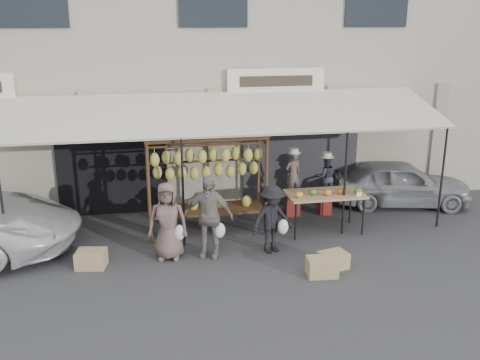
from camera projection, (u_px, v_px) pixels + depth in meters
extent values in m
plane|color=#2D2D30|center=(241.00, 265.00, 10.37)|extent=(90.00, 90.00, 0.00)
cube|color=#A09787|center=(200.00, 58.00, 15.48)|extent=(24.00, 6.00, 7.00)
cube|color=#232328|center=(301.00, 155.00, 13.66)|extent=(3.00, 0.10, 2.50)
cube|color=black|center=(112.00, 164.00, 12.83)|extent=(2.60, 0.10, 2.50)
cube|color=silver|center=(276.00, 81.00, 12.93)|extent=(2.40, 0.10, 0.60)
cube|color=#BDB9A4|center=(222.00, 113.00, 11.79)|extent=(10.00, 2.34, 0.63)
cylinder|color=black|center=(2.00, 204.00, 10.33)|extent=(0.05, 0.05, 2.30)
cylinder|color=black|center=(183.00, 194.00, 10.95)|extent=(0.05, 0.05, 2.30)
cylinder|color=black|center=(345.00, 184.00, 11.57)|extent=(0.05, 0.05, 2.30)
cylinder|color=black|center=(442.00, 179.00, 11.97)|extent=(0.05, 0.05, 2.30)
cylinder|color=black|center=(149.00, 194.00, 11.07)|extent=(0.07, 0.07, 2.20)
cylinder|color=black|center=(266.00, 188.00, 11.51)|extent=(0.07, 0.07, 2.20)
cylinder|color=black|center=(148.00, 183.00, 11.82)|extent=(0.07, 0.07, 2.20)
cylinder|color=black|center=(258.00, 177.00, 12.26)|extent=(0.07, 0.07, 2.20)
cube|color=black|center=(206.00, 136.00, 11.35)|extent=(2.60, 0.90, 0.07)
cylinder|color=black|center=(208.00, 145.00, 11.05)|extent=(2.50, 0.05, 0.05)
cylinder|color=black|center=(204.00, 138.00, 11.71)|extent=(2.50, 0.05, 0.05)
cylinder|color=black|center=(206.00, 161.00, 11.51)|extent=(2.50, 0.05, 0.05)
cube|color=black|center=(207.00, 209.00, 11.82)|extent=(2.50, 0.80, 0.05)
ellipsoid|color=#D7CC55|center=(155.00, 160.00, 10.93)|extent=(0.20, 0.18, 0.30)
ellipsoid|color=#D7CC55|center=(166.00, 157.00, 11.12)|extent=(0.20, 0.18, 0.30)
ellipsoid|color=#D7CC55|center=(179.00, 159.00, 11.02)|extent=(0.20, 0.18, 0.30)
ellipsoid|color=#D7CC55|center=(190.00, 155.00, 11.20)|extent=(0.20, 0.18, 0.30)
ellipsoid|color=#D7CC55|center=(202.00, 157.00, 11.10)|extent=(0.20, 0.18, 0.30)
ellipsoid|color=#D7CC55|center=(213.00, 155.00, 11.29)|extent=(0.20, 0.18, 0.30)
ellipsoid|color=#D7CC55|center=(225.00, 156.00, 11.19)|extent=(0.20, 0.18, 0.30)
ellipsoid|color=#D7CC55|center=(236.00, 153.00, 11.37)|extent=(0.20, 0.18, 0.30)
ellipsoid|color=#D7CC55|center=(248.00, 155.00, 11.28)|extent=(0.20, 0.18, 0.30)
ellipsoid|color=#D7CC55|center=(258.00, 154.00, 11.47)|extent=(0.20, 0.18, 0.30)
ellipsoid|color=#D7CC55|center=(157.00, 172.00, 11.38)|extent=(0.20, 0.18, 0.30)
ellipsoid|color=#D7CC55|center=(170.00, 174.00, 11.44)|extent=(0.20, 0.18, 0.30)
ellipsoid|color=#D7CC55|center=(182.00, 173.00, 11.48)|extent=(0.20, 0.18, 0.30)
ellipsoid|color=#D7CC55|center=(194.00, 173.00, 11.54)|extent=(0.20, 0.18, 0.30)
ellipsoid|color=#D7CC55|center=(206.00, 172.00, 11.58)|extent=(0.20, 0.18, 0.30)
ellipsoid|color=#D7CC55|center=(218.00, 169.00, 11.61)|extent=(0.20, 0.18, 0.30)
ellipsoid|color=#D7CC55|center=(230.00, 171.00, 11.67)|extent=(0.20, 0.18, 0.30)
ellipsoid|color=#D7CC55|center=(242.00, 169.00, 11.71)|extent=(0.20, 0.18, 0.30)
ellipsoid|color=#D7CC55|center=(254.00, 168.00, 11.75)|extent=(0.20, 0.18, 0.30)
cube|color=tan|center=(325.00, 194.00, 11.80)|extent=(1.70, 0.90, 0.05)
cylinder|color=black|center=(295.00, 221.00, 11.44)|extent=(0.04, 0.04, 0.85)
cylinder|color=black|center=(363.00, 217.00, 11.71)|extent=(0.04, 0.04, 0.85)
cylinder|color=black|center=(286.00, 210.00, 12.14)|extent=(0.04, 0.04, 0.85)
cylinder|color=black|center=(350.00, 206.00, 12.41)|extent=(0.04, 0.04, 0.85)
ellipsoid|color=gold|center=(299.00, 195.00, 11.45)|extent=(0.18, 0.14, 0.14)
ellipsoid|color=#477226|center=(313.00, 192.00, 11.62)|extent=(0.18, 0.14, 0.14)
ellipsoid|color=orange|center=(328.00, 193.00, 11.59)|extent=(0.18, 0.14, 0.14)
ellipsoid|color=#B25919|center=(341.00, 191.00, 11.69)|extent=(0.18, 0.14, 0.14)
ellipsoid|color=#477226|center=(358.00, 191.00, 11.72)|extent=(0.18, 0.14, 0.14)
imported|color=brown|center=(293.00, 174.00, 12.76)|extent=(0.47, 0.37, 1.13)
imported|color=#303744|center=(326.00, 177.00, 12.87)|extent=(0.55, 0.45, 1.07)
imported|color=brown|center=(168.00, 221.00, 10.47)|extent=(0.84, 0.63, 1.57)
imported|color=gray|center=(208.00, 216.00, 10.55)|extent=(1.07, 0.70, 1.69)
imported|color=black|center=(272.00, 219.00, 10.77)|extent=(1.03, 0.78, 1.42)
cube|color=maroon|center=(292.00, 206.00, 12.99)|extent=(0.37, 0.37, 0.46)
cube|color=maroon|center=(324.00, 206.00, 13.08)|extent=(0.29, 0.29, 0.40)
cube|color=tan|center=(322.00, 267.00, 9.92)|extent=(0.59, 0.47, 0.33)
cube|color=tan|center=(333.00, 260.00, 10.22)|extent=(0.60, 0.51, 0.31)
cube|color=tan|center=(91.00, 259.00, 10.25)|extent=(0.62, 0.51, 0.33)
imported|color=gray|center=(400.00, 183.00, 13.59)|extent=(3.66, 2.11, 1.17)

